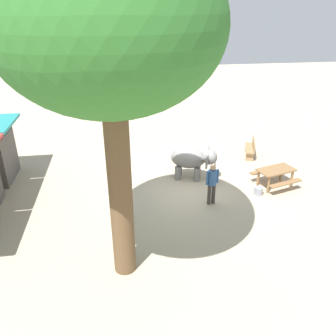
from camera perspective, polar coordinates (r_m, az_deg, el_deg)
ground_plane at (r=14.13m, az=4.57°, el=-3.58°), size 60.00×60.00×0.00m
elephant at (r=14.62m, az=4.15°, el=1.39°), size 1.50×2.01×1.39m
person_handler at (r=12.80m, az=7.31°, el=-2.20°), size 0.32×0.50×1.62m
shade_tree_main at (r=7.79m, az=-9.72°, el=21.78°), size 5.37×4.92×8.38m
wooden_bench at (r=17.37m, az=13.58°, el=3.28°), size 1.45×0.83×0.88m
picnic_table_near at (r=14.75m, az=17.39°, el=-0.87°), size 1.84×1.85×0.78m
feed_bucket at (r=14.12m, az=14.71°, el=-3.70°), size 0.36×0.36×0.32m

